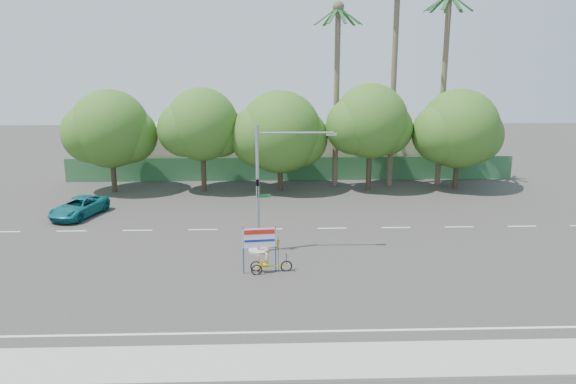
{
  "coord_description": "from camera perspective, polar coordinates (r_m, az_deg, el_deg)",
  "views": [
    {
      "loc": [
        -1.89,
        -25.15,
        10.64
      ],
      "look_at": [
        -0.9,
        3.42,
        3.5
      ],
      "focal_mm": 35.0,
      "sensor_mm": 36.0,
      "label": 1
    }
  ],
  "objects": [
    {
      "name": "ground",
      "position": [
        27.38,
        2.15,
        -8.86
      ],
      "size": [
        120.0,
        120.0,
        0.0
      ],
      "primitive_type": "plane",
      "color": "#33302D",
      "rests_on": "ground"
    },
    {
      "name": "tree_far_left",
      "position": [
        45.22,
        -17.67,
        5.9
      ],
      "size": [
        7.14,
        6.0,
        7.96
      ],
      "color": "#473828",
      "rests_on": "ground"
    },
    {
      "name": "sidewalk_near",
      "position": [
        20.67,
        3.7,
        -16.8
      ],
      "size": [
        50.0,
        2.4,
        0.12
      ],
      "primitive_type": "cube",
      "color": "gray",
      "rests_on": "ground"
    },
    {
      "name": "pickup_truck",
      "position": [
        39.77,
        -20.48,
        -1.45
      ],
      "size": [
        3.41,
        5.01,
        1.27
      ],
      "primitive_type": "imported",
      "rotation": [
        0.0,
        0.0,
        -0.31
      ],
      "color": "#0F646B",
      "rests_on": "ground"
    },
    {
      "name": "tree_center",
      "position": [
        43.6,
        -0.88,
        5.88
      ],
      "size": [
        7.62,
        6.4,
        7.85
      ],
      "color": "#473828",
      "rests_on": "ground"
    },
    {
      "name": "fence",
      "position": [
        47.68,
        0.32,
        2.36
      ],
      "size": [
        38.0,
        0.08,
        2.0
      ],
      "primitive_type": "cube",
      "color": "#336B3D",
      "rests_on": "ground"
    },
    {
      "name": "tree_far_right",
      "position": [
        46.03,
        16.93,
        5.94
      ],
      "size": [
        7.38,
        6.2,
        7.94
      ],
      "color": "#473828",
      "rests_on": "ground"
    },
    {
      "name": "palm_mid",
      "position": [
        46.78,
        15.63,
        12.0
      ],
      "size": [
        3.73,
        3.79,
        15.45
      ],
      "color": "#70604C",
      "rests_on": "ground"
    },
    {
      "name": "trike_billboard",
      "position": [
        27.84,
        -2.41,
        -6.3
      ],
      "size": [
        2.46,
        0.67,
        2.43
      ],
      "rotation": [
        0.0,
        0.0,
        0.11
      ],
      "color": "black",
      "rests_on": "ground"
    },
    {
      "name": "traffic_signal",
      "position": [
        30.14,
        -2.51,
        -0.83
      ],
      "size": [
        4.72,
        1.1,
        7.0
      ],
      "color": "gray",
      "rests_on": "ground"
    },
    {
      "name": "building_right",
      "position": [
        52.85,
        8.85,
        4.23
      ],
      "size": [
        14.0,
        8.0,
        3.6
      ],
      "primitive_type": "cube",
      "color": "beige",
      "rests_on": "ground"
    },
    {
      "name": "tree_right",
      "position": [
        44.19,
        8.3,
        6.86
      ],
      "size": [
        6.9,
        5.8,
        8.36
      ],
      "color": "#473828",
      "rests_on": "ground"
    },
    {
      "name": "palm_short",
      "position": [
        45.01,
        4.99,
        11.71
      ],
      "size": [
        3.73,
        3.79,
        14.45
      ],
      "color": "#70604C",
      "rests_on": "ground"
    },
    {
      "name": "building_left",
      "position": [
        52.51,
        -10.88,
        4.3
      ],
      "size": [
        12.0,
        8.0,
        4.0
      ],
      "primitive_type": "cube",
      "color": "beige",
      "rests_on": "ground"
    },
    {
      "name": "tree_left",
      "position": [
        43.82,
        -8.79,
        6.55
      ],
      "size": [
        6.66,
        5.6,
        8.07
      ],
      "color": "#473828",
      "rests_on": "ground"
    },
    {
      "name": "palm_tall",
      "position": [
        45.74,
        10.8,
        13.57
      ],
      "size": [
        3.73,
        3.79,
        17.45
      ],
      "color": "#70604C",
      "rests_on": "ground"
    }
  ]
}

